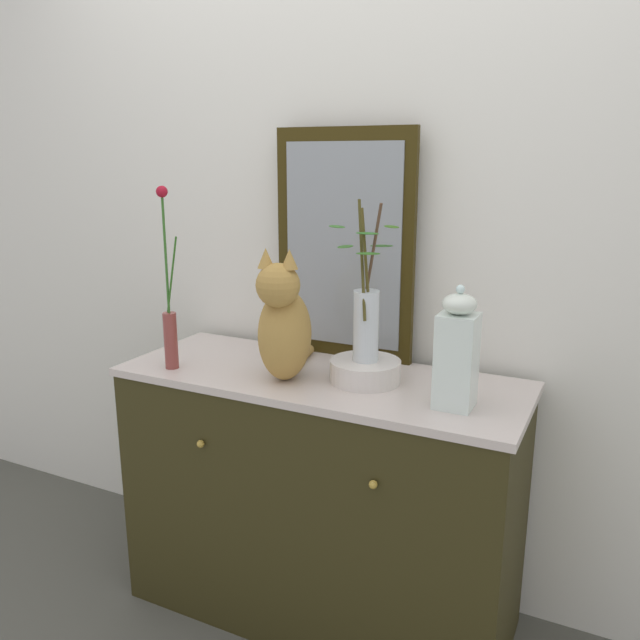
% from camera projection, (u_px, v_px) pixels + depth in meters
% --- Properties ---
extents(ground_plane, '(6.00, 6.00, 0.00)m').
position_uv_depth(ground_plane, '(320.00, 607.00, 2.24)').
color(ground_plane, '#4F4F46').
extents(wall_back, '(4.40, 0.08, 2.60)m').
position_uv_depth(wall_back, '(361.00, 226.00, 2.20)').
color(wall_back, white).
rests_on(wall_back, ground_plane).
extents(sideboard, '(1.30, 0.51, 0.86)m').
position_uv_depth(sideboard, '(320.00, 497.00, 2.14)').
color(sideboard, '#302B12').
rests_on(sideboard, ground_plane).
extents(mirror_leaning, '(0.49, 0.03, 0.77)m').
position_uv_depth(mirror_leaning, '(344.00, 246.00, 2.14)').
color(mirror_leaning, '#32280B').
rests_on(mirror_leaning, sideboard).
extents(cat_sitting, '(0.20, 0.39, 0.42)m').
position_uv_depth(cat_sitting, '(284.00, 324.00, 1.95)').
color(cat_sitting, '#AE8540').
rests_on(cat_sitting, sideboard).
extents(vase_slim_green, '(0.07, 0.04, 0.59)m').
position_uv_depth(vase_slim_green, '(170.00, 320.00, 2.06)').
color(vase_slim_green, brown).
rests_on(vase_slim_green, sideboard).
extents(bowl_porcelain, '(0.22, 0.22, 0.07)m').
position_uv_depth(bowl_porcelain, '(365.00, 371.00, 1.97)').
color(bowl_porcelain, silver).
rests_on(bowl_porcelain, sideboard).
extents(vase_glass_clear, '(0.20, 0.19, 0.48)m').
position_uv_depth(vase_glass_clear, '(366.00, 317.00, 1.92)').
color(vase_glass_clear, silver).
rests_on(vase_glass_clear, bowl_porcelain).
extents(jar_lidded_porcelain, '(0.10, 0.10, 0.34)m').
position_uv_depth(jar_lidded_porcelain, '(457.00, 353.00, 1.74)').
color(jar_lidded_porcelain, white).
rests_on(jar_lidded_porcelain, sideboard).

